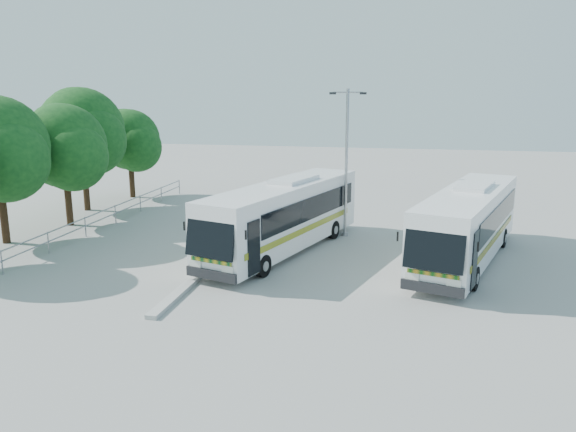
% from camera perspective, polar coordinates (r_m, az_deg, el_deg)
% --- Properties ---
extents(ground, '(100.00, 100.00, 0.00)m').
position_cam_1_polar(ground, '(23.21, -2.23, -5.26)').
color(ground, gray).
rests_on(ground, ground).
extents(kerb_divider, '(0.40, 16.00, 0.15)m').
position_cam_1_polar(kerb_divider, '(25.64, -6.15, -3.40)').
color(kerb_divider, '#B2B2AD').
rests_on(kerb_divider, ground).
extents(railing, '(0.06, 22.00, 1.00)m').
position_cam_1_polar(railing, '(30.39, -18.95, -0.18)').
color(railing, gray).
rests_on(railing, ground).
extents(tree_far_c, '(4.97, 4.69, 6.49)m').
position_cam_1_polar(tree_far_c, '(31.90, -21.71, 6.60)').
color(tree_far_c, '#382314').
rests_on(tree_far_c, ground).
extents(tree_far_d, '(5.62, 5.30, 7.33)m').
position_cam_1_polar(tree_far_d, '(35.61, -20.14, 8.17)').
color(tree_far_d, '#382314').
rests_on(tree_far_d, ground).
extents(tree_far_e, '(4.54, 4.28, 5.92)m').
position_cam_1_polar(tree_far_e, '(39.25, -15.72, 7.45)').
color(tree_far_e, '#382314').
rests_on(tree_far_e, ground).
extents(coach_main, '(5.39, 11.26, 3.08)m').
position_cam_1_polar(coach_main, '(25.06, -0.42, 0.11)').
color(coach_main, white).
rests_on(coach_main, ground).
extents(coach_adjacent, '(5.35, 11.13, 3.05)m').
position_cam_1_polar(coach_adjacent, '(24.78, 17.80, -0.70)').
color(coach_adjacent, white).
rests_on(coach_adjacent, ground).
extents(lamppost, '(1.76, 0.42, 7.22)m').
position_cam_1_polar(lamppost, '(27.55, 5.96, 6.02)').
color(lamppost, '#95979D').
rests_on(lamppost, ground).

